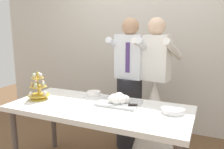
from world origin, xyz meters
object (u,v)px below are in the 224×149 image
dessert_table (99,113)px  main_cake_tray (119,100)px  cupcake_stand (38,88)px  round_cake (94,94)px  person_groom (129,91)px  person_bride (154,107)px  plate_stack (173,110)px

dessert_table → main_cake_tray: main_cake_tray is taller
cupcake_stand → round_cake: 0.61m
main_cake_tray → person_groom: bearing=99.2°
cupcake_stand → person_bride: bearing=36.6°
cupcake_stand → person_groom: person_groom is taller
plate_stack → round_cake: bearing=169.5°
round_cake → person_groom: person_groom is taller
plate_stack → round_cake: (-0.91, 0.17, 0.00)m
plate_stack → person_groom: size_ratio=0.13×
cupcake_stand → main_cake_tray: size_ratio=0.71×
person_groom → person_bride: bearing=3.0°
cupcake_stand → person_bride: (1.08, 0.80, -0.31)m
dessert_table → round_cake: round_cake is taller
main_cake_tray → person_bride: 0.69m
cupcake_stand → round_cake: bearing=33.6°
plate_stack → person_bride: person_bride is taller
main_cake_tray → round_cake: main_cake_tray is taller
person_groom → cupcake_stand: bearing=-134.2°
plate_stack → person_bride: 0.75m
cupcake_stand → person_groom: bearing=45.8°
dessert_table → cupcake_stand: (-0.70, -0.05, 0.20)m
round_cake → person_bride: size_ratio=0.14×
round_cake → main_cake_tray: bearing=-21.5°
dessert_table → main_cake_tray: 0.24m
round_cake → dessert_table: bearing=-54.3°
cupcake_stand → person_groom: size_ratio=0.18×
plate_stack → main_cake_tray: bearing=177.5°
main_cake_tray → plate_stack: main_cake_tray is taller
person_groom → person_bride: (0.31, 0.02, -0.16)m
cupcake_stand → round_cake: size_ratio=1.27×
plate_stack → person_bride: (-0.33, 0.64, -0.21)m
plate_stack → person_groom: person_groom is taller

